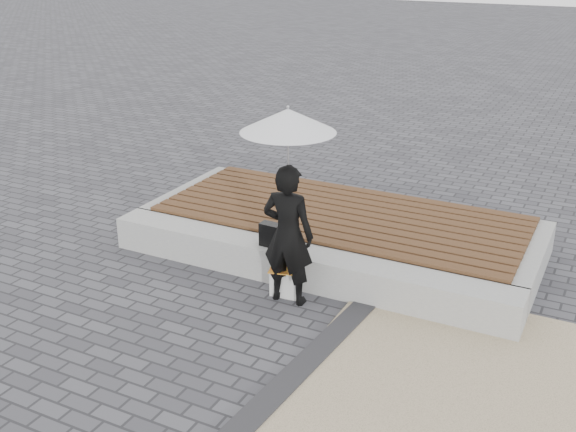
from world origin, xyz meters
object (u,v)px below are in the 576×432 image
object	(u,v)px
seating_ledge	(301,266)
handbag	(276,236)
woman	(288,235)
parasol	(288,121)
canvas_tote	(285,282)

from	to	relation	value
seating_ledge	handbag	xyz separation A→B (m)	(-0.29, -0.05, 0.34)
woman	handbag	distance (m)	0.60
seating_ledge	parasol	xyz separation A→B (m)	(0.07, -0.47, 1.82)
handbag	canvas_tote	distance (m)	0.58
canvas_tote	parasol	bearing A→B (deg)	-49.65
seating_ledge	woman	size ratio (longest dim) A/B	3.19
woman	seating_ledge	bearing A→B (deg)	-84.03
parasol	woman	bearing A→B (deg)	180.00
seating_ledge	canvas_tote	xyz separation A→B (m)	(0.00, -0.40, -0.03)
woman	parasol	distance (m)	1.24
seating_ledge	woman	distance (m)	0.75
handbag	canvas_tote	xyz separation A→B (m)	(0.29, -0.35, -0.37)
woman	parasol	world-z (taller)	parasol
parasol	canvas_tote	world-z (taller)	parasol
woman	canvas_tote	xyz separation A→B (m)	(-0.07, 0.07, -0.61)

